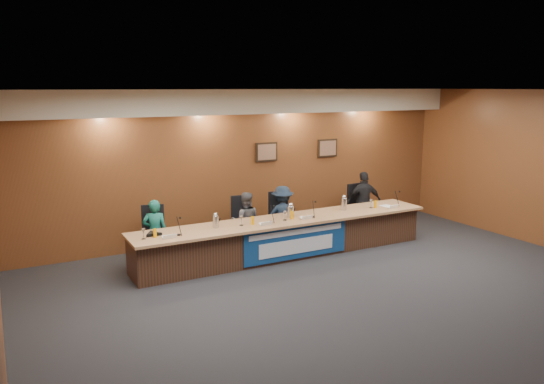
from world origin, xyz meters
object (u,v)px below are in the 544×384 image
Objects in this scene: dais_body at (286,238)px; panelist_b at (246,222)px; office_chair_b at (243,226)px; banner at (297,242)px; panelist_c at (282,216)px; panelist_d at (364,202)px; speakerphone at (153,234)px; carafe_left at (216,222)px; office_chair_a at (154,238)px; carafe_mid at (290,212)px; office_chair_d at (361,211)px; panelist_a at (155,232)px; carafe_right at (344,204)px; office_chair_c at (280,221)px.

dais_body is 5.00× the size of panelist_b.
office_chair_b is (0.00, 0.10, -0.12)m from panelist_b.
banner is 1.14m from panelist_c.
speakerphone is (-5.00, -0.63, 0.08)m from panelist_d.
carafe_left is at bearing 58.92° from panelist_b.
office_chair_a is 2.21× the size of carafe_mid.
banner is 4.58× the size of office_chair_d.
panelist_d is 2.96m from office_chair_b.
carafe_left is (-1.46, 0.40, 0.48)m from banner.
panelist_a is 3.85m from carafe_right.
office_chair_b is at bearing 159.96° from carafe_right.
dais_body is 2.73× the size of banner.
panelist_c is 2.60× the size of office_chair_d.
carafe_mid is 2.73m from speakerphone.
office_chair_d is at bearing 14.67° from office_chair_a.
carafe_mid is at bearing -32.95° from office_chair_b.
carafe_left is at bearing -137.57° from office_chair_c.
panelist_b reaches higher than office_chair_c.
carafe_left is (-0.91, -0.77, 0.38)m from office_chair_b.
carafe_mid is at bearing 31.16° from panelist_d.
office_chair_b is 1.00× the size of office_chair_c.
dais_body is at bearing 90.00° from banner.
carafe_mid is at bearing 0.25° from speakerphone.
panelist_d is 1.19m from carafe_right.
panelist_b is at bearing 11.56° from office_chair_a.
panelist_d is 4.80m from office_chair_a.
office_chair_d is (4.79, 0.10, -0.14)m from panelist_a.
dais_body is 12.50× the size of office_chair_b.
office_chair_c is at bearing 14.19° from speakerphone.
panelist_a reaches higher than office_chair_d.
panelist_a is at bearing 164.65° from dais_body.
panelist_d is 5.04m from speakerphone.
panelist_a is 2.58× the size of office_chair_b.
office_chair_b is 1.06m from carafe_mid.
dais_body is 27.62× the size of carafe_mid.
carafe_right reaches higher than carafe_mid.
carafe_mid is 0.68× the size of speakerphone.
speakerphone reaches higher than office_chair_a.
carafe_right is (2.86, 0.06, 0.02)m from carafe_left.
panelist_a is 5.61× the size of carafe_left.
panelist_b is 2.50× the size of office_chair_c.
dais_body is at bearing -40.08° from office_chair_b.
office_chair_a is (0.00, 0.10, -0.14)m from panelist_a.
carafe_right is at bearing 4.03° from office_chair_a.
office_chair_c is 2.21× the size of carafe_mid.
banner is 1.58× the size of panelist_d.
office_chair_c is 1.50× the size of speakerphone.
panelist_c is 2.11m from panelist_d.
office_chair_d is at bearing 11.28° from carafe_left.
carafe_right is (1.11, -0.61, 0.25)m from panelist_c.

